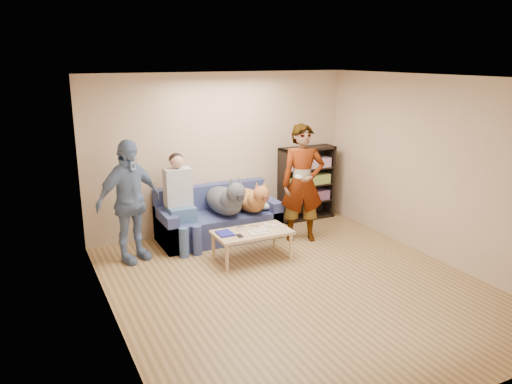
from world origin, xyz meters
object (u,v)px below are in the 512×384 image
person_standing_left (129,202)px  dog_tan (251,199)px  camera_silver (241,228)px  person_seated (180,198)px  coffee_table (252,234)px  bookshelf (306,182)px  person_standing_right (303,183)px  dog_gray (226,200)px  notebook_blue (225,233)px  sofa (218,221)px

person_standing_left → dog_tan: 1.96m
camera_silver → person_seated: (-0.64, 0.79, 0.33)m
person_seated → dog_tan: person_seated is taller
coffee_table → bookshelf: size_ratio=0.85×
person_standing_right → dog_gray: 1.22m
dog_tan → coffee_table: (-0.38, -0.82, -0.26)m
person_seated → dog_gray: bearing=-3.4°
bookshelf → person_standing_right: bearing=-124.9°
person_standing_right → coffee_table: person_standing_right is taller
dog_gray → coffee_table: 0.91m
person_standing_left → dog_gray: person_standing_left is taller
notebook_blue → bookshelf: bearing=30.3°
person_standing_right → bookshelf: 1.13m
camera_silver → dog_gray: 0.78m
notebook_blue → person_seated: 0.99m
person_seated → dog_tan: (1.14, -0.09, -0.14)m
person_standing_left → sofa: size_ratio=0.92×
notebook_blue → dog_gray: (0.36, 0.81, 0.24)m
dog_tan → bookshelf: bearing=19.0°
person_standing_right → person_seated: size_ratio=1.26×
person_standing_right → person_standing_left: (-2.62, 0.35, -0.05)m
person_standing_right → bookshelf: person_standing_right is taller
sofa → dog_gray: 0.43m
notebook_blue → bookshelf: size_ratio=0.20×
dog_gray → coffee_table: dog_gray is taller
dog_gray → bookshelf: size_ratio=0.98×
person_standing_right → notebook_blue: size_ratio=7.11×
sofa → dog_tan: 0.64m
sofa → person_seated: 0.82m
notebook_blue → person_seated: (-0.36, 0.86, 0.34)m
person_standing_right → person_standing_left: bearing=-167.6°
dog_tan → sofa: bearing=156.5°
coffee_table → sofa: bearing=96.6°
camera_silver → bookshelf: bearing=32.5°
person_standing_left → camera_silver: size_ratio=15.93×
person_standing_left → sofa: 1.60m
camera_silver → bookshelf: 2.15m
notebook_blue → coffee_table: 0.41m
notebook_blue → sofa: 1.03m
person_standing_right → notebook_blue: (-1.45, -0.31, -0.49)m
person_seated → bookshelf: size_ratio=1.13×
bookshelf → coffee_table: bearing=-143.0°
camera_silver → dog_gray: size_ratio=0.09×
camera_silver → sofa: (0.00, 0.91, -0.16)m
person_standing_left → dog_gray: 1.55m
person_seated → sofa: bearing=11.1°
person_standing_right → sofa: bearing=170.1°
person_standing_right → dog_tan: person_standing_right is taller
person_seated → coffee_table: (0.76, -0.91, -0.40)m
notebook_blue → dog_gray: dog_gray is taller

